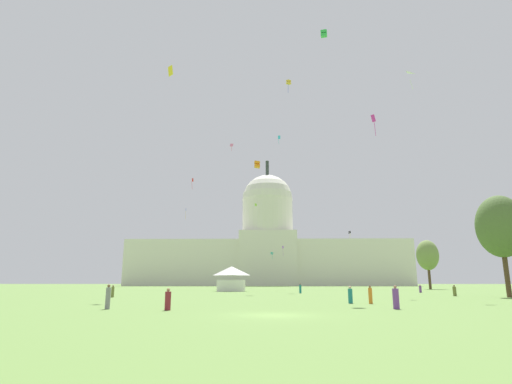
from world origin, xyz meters
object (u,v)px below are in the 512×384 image
Objects in this scene: person_orange_near_tree_east at (370,295)px; kite_blue_mid at (186,211)px; kite_cyan_high at (279,138)px; person_grey_front_right at (108,298)px; tree_east_mid at (427,255)px; kite_pink_high at (232,145)px; person_maroon_near_tree_west at (168,300)px; person_purple_mid_left at (420,289)px; person_purple_aisle_center at (396,298)px; kite_lime_mid at (256,205)px; kite_magenta_mid at (374,121)px; person_olive_lawn_far_left at (455,291)px; person_teal_edge_west at (350,295)px; kite_red_high at (193,182)px; event_tent at (232,279)px; person_teal_back_right at (300,289)px; kite_white_mid at (408,76)px; kite_turquoise_low at (272,253)px; person_olive_edge_east at (113,292)px; kite_yellow_mid at (170,71)px; kite_orange_mid at (257,165)px; kite_black_mid at (350,232)px; kite_green_high at (324,34)px; kite_gold_high at (289,82)px; kite_violet_low at (283,249)px; tree_east_far at (500,226)px; capitol_building at (268,249)px.

person_orange_near_tree_east is 141.41m from kite_blue_mid.
person_grey_front_right is at bearing -59.27° from kite_cyan_high.
tree_east_mid is 5.26× the size of kite_pink_high.
person_purple_mid_left is at bearing 27.81° from person_maroon_near_tree_west.
kite_pink_high is at bearing 72.19° from person_purple_aisle_center.
kite_lime_mid is (3.24, 123.85, 30.30)m from person_maroon_near_tree_west.
kite_magenta_mid is (20.63, -93.36, -4.45)m from kite_lime_mid.
kite_magenta_mid is (-11.70, -18.17, 25.86)m from person_purple_mid_left.
person_olive_lawn_far_left is 0.98× the size of person_teal_edge_west.
tree_east_mid is at bearing 16.34° from kite_red_high.
kite_magenta_mid is at bearing -48.63° from event_tent.
person_olive_lawn_far_left is 1.02× the size of person_maroon_near_tree_west.
kite_white_mid is at bearing -13.46° from person_teal_back_right.
person_orange_near_tree_east is 1.03× the size of person_teal_edge_west.
kite_turquoise_low is (-23.55, 130.58, 14.26)m from person_olive_lawn_far_left.
person_olive_edge_east is 76.70m from kite_cyan_high.
kite_yellow_mid is at bearing -96.10° from person_purple_mid_left.
kite_white_mid is 1.90× the size of kite_orange_mid.
person_purple_mid_left is 68.55m from kite_black_mid.
kite_green_high is (-36.74, -63.99, 26.76)m from tree_east_mid.
kite_green_high reaches higher than kite_magenta_mid.
person_olive_lawn_far_left is 27.56m from kite_magenta_mid.
kite_yellow_mid is 0.46× the size of kite_turquoise_low.
kite_gold_high is (-3.28, 65.96, 51.99)m from person_purple_aisle_center.
person_teal_edge_west is 34.40m from kite_magenta_mid.
person_olive_edge_east is at bearing -41.15° from kite_pink_high.
kite_orange_mid is 0.29× the size of kite_violet_low.
event_tent is 3.96× the size of person_orange_near_tree_east.
tree_east_mid reaches higher than person_teal_back_right.
event_tent is at bearing -142.78° from person_purple_mid_left.
kite_cyan_high reaches higher than person_purple_aisle_center.
person_olive_lawn_far_left is 103.15m from kite_lime_mid.
person_grey_front_right is at bearing 58.69° from kite_green_high.
person_olive_lawn_far_left is at bearing -42.76° from person_olive_edge_east.
person_maroon_near_tree_west is 27.26m from person_olive_edge_east.
kite_lime_mid is at bearing 87.66° from event_tent.
kite_yellow_mid is at bearing 51.36° from person_grey_front_right.
kite_lime_mid is at bearing 58.65° from kite_gold_high.
kite_gold_high is at bearing -167.10° from person_purple_mid_left.
person_olive_lawn_far_left is 1.02× the size of person_purple_mid_left.
tree_east_far is 3.02× the size of kite_violet_low.
person_olive_edge_east is (-20.97, -162.36, -18.30)m from capitol_building.
person_maroon_near_tree_west is 146.05m from kite_blue_mid.
kite_gold_high reaches higher than person_orange_near_tree_east.
kite_red_high reaches higher than kite_white_mid.
kite_lime_mid is 26.23m from kite_red_high.
kite_cyan_high is 0.59× the size of kite_red_high.
person_orange_near_tree_east is at bearing -131.79° from kite_turquoise_low.
kite_white_mid is at bearing -171.70° from tree_east_far.
kite_pink_high is 76.96m from kite_yellow_mid.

